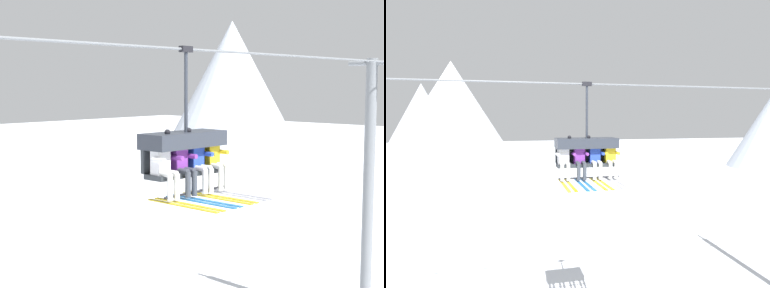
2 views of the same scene
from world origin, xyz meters
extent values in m
cone|color=silver|center=(-17.95, 53.25, 7.29)|extent=(15.02, 15.02, 14.58)
cone|color=white|center=(-10.51, 42.49, 8.53)|extent=(20.68, 20.68, 17.06)
cylinder|color=slate|center=(1.28, -0.80, 8.74)|extent=(20.85, 0.05, 0.05)
cube|color=#33383D|center=(1.19, -0.80, 6.34)|extent=(1.81, 0.48, 0.10)
cube|color=#33383D|center=(1.19, -0.52, 6.62)|extent=(1.81, 0.08, 0.45)
cube|color=#2D333D|center=(1.19, -0.74, 6.99)|extent=(1.85, 0.68, 0.30)
cylinder|color=black|center=(1.19, -1.12, 6.01)|extent=(1.81, 0.04, 0.04)
cylinder|color=#2D333D|center=(1.19, -0.80, 7.92)|extent=(0.07, 0.07, 1.55)
cube|color=black|center=(1.19, -0.80, 8.74)|extent=(0.28, 0.12, 0.12)
cube|color=silver|center=(0.48, -0.82, 6.65)|extent=(0.32, 0.22, 0.52)
sphere|color=black|center=(0.48, -0.82, 7.01)|extent=(0.22, 0.22, 0.22)
ellipsoid|color=black|center=(0.48, -0.92, 7.01)|extent=(0.17, 0.04, 0.08)
cylinder|color=silver|center=(0.39, -0.99, 6.43)|extent=(0.11, 0.34, 0.11)
cylinder|color=silver|center=(0.57, -0.99, 6.43)|extent=(0.11, 0.34, 0.11)
cylinder|color=silver|center=(0.39, -1.16, 6.19)|extent=(0.11, 0.11, 0.48)
cylinder|color=silver|center=(0.57, -1.16, 6.19)|extent=(0.11, 0.11, 0.48)
cube|color=gold|center=(0.39, -1.46, 5.90)|extent=(0.09, 1.70, 0.02)
cube|color=gold|center=(0.57, -1.46, 5.90)|extent=(0.09, 1.70, 0.02)
cylinder|color=silver|center=(0.29, -0.97, 6.69)|extent=(0.09, 0.30, 0.09)
cylinder|color=silver|center=(0.66, -0.82, 7.00)|extent=(0.09, 0.09, 0.30)
sphere|color=black|center=(0.66, -0.82, 7.17)|extent=(0.11, 0.11, 0.11)
cube|color=purple|center=(0.96, -0.82, 6.65)|extent=(0.32, 0.22, 0.52)
sphere|color=maroon|center=(0.96, -0.82, 7.01)|extent=(0.22, 0.22, 0.22)
ellipsoid|color=black|center=(0.96, -0.92, 7.01)|extent=(0.17, 0.04, 0.08)
cylinder|color=#3D424C|center=(0.87, -0.99, 6.43)|extent=(0.11, 0.34, 0.11)
cylinder|color=#3D424C|center=(1.04, -0.99, 6.43)|extent=(0.11, 0.34, 0.11)
cylinder|color=#3D424C|center=(0.87, -1.16, 6.19)|extent=(0.11, 0.11, 0.48)
cylinder|color=#3D424C|center=(1.04, -1.16, 6.19)|extent=(0.11, 0.11, 0.48)
cube|color=#1E6BB2|center=(0.87, -1.46, 5.90)|extent=(0.09, 1.70, 0.02)
cube|color=#1E6BB2|center=(1.04, -1.46, 5.90)|extent=(0.09, 1.70, 0.02)
cylinder|color=purple|center=(0.77, -0.97, 6.69)|extent=(0.09, 0.30, 0.09)
cylinder|color=purple|center=(1.14, -0.97, 6.69)|extent=(0.09, 0.30, 0.09)
cube|color=#2847B7|center=(1.43, -0.82, 6.65)|extent=(0.32, 0.22, 0.52)
sphere|color=black|center=(1.43, -0.82, 7.01)|extent=(0.22, 0.22, 0.22)
ellipsoid|color=black|center=(1.43, -0.92, 7.01)|extent=(0.17, 0.04, 0.08)
cylinder|color=silver|center=(1.34, -0.99, 6.43)|extent=(0.11, 0.34, 0.11)
cylinder|color=silver|center=(1.52, -0.99, 6.43)|extent=(0.11, 0.34, 0.11)
cylinder|color=silver|center=(1.34, -1.16, 6.19)|extent=(0.11, 0.11, 0.48)
cylinder|color=silver|center=(1.52, -1.16, 6.19)|extent=(0.11, 0.11, 0.48)
cube|color=gold|center=(1.34, -1.46, 5.90)|extent=(0.09, 1.70, 0.02)
cube|color=gold|center=(1.52, -1.46, 5.90)|extent=(0.09, 1.70, 0.02)
cylinder|color=#2847B7|center=(1.25, -0.82, 7.00)|extent=(0.09, 0.09, 0.30)
sphere|color=black|center=(1.25, -0.82, 7.17)|extent=(0.11, 0.11, 0.11)
cylinder|color=#2847B7|center=(1.62, -0.97, 6.69)|extent=(0.09, 0.30, 0.09)
cube|color=yellow|center=(1.91, -0.82, 6.65)|extent=(0.32, 0.22, 0.52)
sphere|color=silver|center=(1.91, -0.82, 7.01)|extent=(0.22, 0.22, 0.22)
ellipsoid|color=black|center=(1.91, -0.92, 7.01)|extent=(0.17, 0.04, 0.08)
cylinder|color=silver|center=(1.82, -0.99, 6.43)|extent=(0.11, 0.34, 0.11)
cylinder|color=silver|center=(2.00, -0.99, 6.43)|extent=(0.11, 0.34, 0.11)
cylinder|color=silver|center=(1.82, -1.16, 6.19)|extent=(0.11, 0.11, 0.48)
cylinder|color=silver|center=(2.00, -1.16, 6.19)|extent=(0.11, 0.11, 0.48)
cube|color=#B2B2BC|center=(1.82, -1.46, 5.90)|extent=(0.09, 1.70, 0.02)
cube|color=#B2B2BC|center=(2.00, -1.46, 5.90)|extent=(0.09, 1.70, 0.02)
cylinder|color=yellow|center=(1.72, -0.97, 6.69)|extent=(0.09, 0.30, 0.09)
cylinder|color=yellow|center=(2.10, -0.97, 6.69)|extent=(0.09, 0.30, 0.09)
camera|label=1|loc=(-7.08, -8.62, 8.08)|focal=55.00mm
camera|label=2|loc=(-0.96, -9.45, 7.69)|focal=28.00mm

